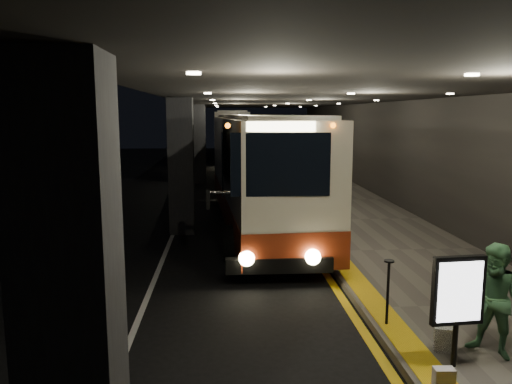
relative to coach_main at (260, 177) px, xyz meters
name	(u,v)px	position (x,y,z in m)	size (l,w,h in m)	color
ground	(230,268)	(-1.09, -4.29, -1.80)	(90.00, 90.00, 0.00)	black
lane_line_white	(177,226)	(-2.89, 0.71, -1.79)	(0.12, 50.00, 0.01)	silver
kerb_stripe_yellow	(294,224)	(1.26, 0.71, -1.79)	(0.18, 50.00, 0.01)	gold
sidewalk	(360,221)	(3.66, 0.71, -1.72)	(4.50, 50.00, 0.15)	#514C44
tactile_strip	(308,220)	(1.76, 0.71, -1.64)	(0.50, 50.00, 0.01)	gold
terminal_wall	(425,139)	(5.91, 0.71, 1.20)	(0.10, 50.00, 6.00)	black
support_columns	(181,166)	(-2.59, -0.29, 0.40)	(0.80, 24.80, 4.40)	black
canopy	(300,93)	(1.41, 0.71, 2.80)	(9.00, 50.00, 0.40)	black
coach_main	(260,177)	(0.00, 0.00, 0.00)	(3.23, 12.11, 3.74)	beige
coach_second	(244,154)	(-0.04, 11.59, -0.15)	(2.73, 10.98, 3.42)	beige
coach_third	(233,136)	(-0.32, 27.23, 0.14)	(3.00, 12.87, 4.03)	beige
passenger_boarding	(340,229)	(1.71, -4.33, -0.80)	(0.62, 0.41, 1.69)	pink
passenger_waiting_green	(497,301)	(2.95, -9.52, -0.75)	(0.87, 0.54, 1.79)	#447B4F
bag_polka	(445,340)	(2.25, -9.32, -1.45)	(0.32, 0.14, 0.39)	black
bag_plain	(444,380)	(1.71, -10.46, -1.47)	(0.28, 0.16, 0.34)	#BDB4B1
info_sign	(458,293)	(2.18, -9.79, -0.50)	(0.81, 0.19, 1.70)	black
stanchion_post	(388,293)	(1.66, -8.25, -1.06)	(0.05, 0.05, 1.18)	black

